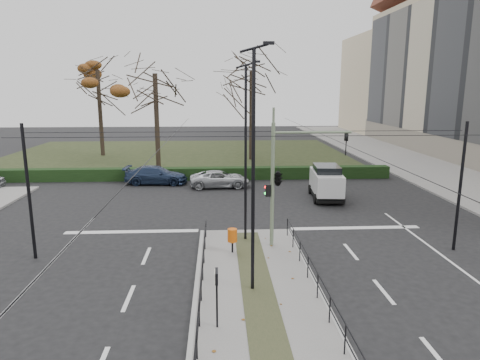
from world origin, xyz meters
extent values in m
plane|color=black|center=(0.00, 0.00, 0.00)|extent=(140.00, 140.00, 0.00)
cube|color=slate|center=(0.00, -2.50, 0.07)|extent=(4.40, 15.00, 0.14)
cube|color=slate|center=(18.00, 22.00, 0.07)|extent=(8.00, 90.00, 0.14)
cube|color=black|center=(-6.00, 32.00, 0.05)|extent=(38.00, 26.00, 0.10)
cube|color=black|center=(-6.00, 18.60, 0.50)|extent=(38.00, 1.00, 1.00)
cube|color=#202228|center=(21.95, 24.00, 9.90)|extent=(0.10, 50.96, 14.76)
cylinder|color=black|center=(-2.05, 4.00, 0.59)|extent=(0.04, 0.04, 0.90)
cylinder|color=black|center=(2.05, 4.00, 0.59)|extent=(0.04, 0.04, 0.90)
cylinder|color=black|center=(-2.05, -2.60, 1.04)|extent=(0.04, 13.20, 0.04)
cylinder|color=black|center=(2.05, -2.60, 1.04)|extent=(0.04, 13.20, 0.04)
cylinder|color=black|center=(-9.60, 2.00, 3.00)|extent=(0.14, 0.14, 6.00)
cylinder|color=black|center=(9.60, 2.00, 3.00)|extent=(0.14, 0.14, 6.00)
cylinder|color=black|center=(0.00, 1.00, 5.50)|extent=(20.00, 0.02, 0.02)
cylinder|color=black|center=(0.00, 3.00, 5.50)|extent=(20.00, 0.02, 0.02)
cylinder|color=black|center=(-3.50, -2.00, 5.30)|extent=(0.02, 34.00, 0.02)
cylinder|color=black|center=(3.50, -2.00, 5.30)|extent=(0.02, 34.00, 0.02)
cylinder|color=slate|center=(1.08, 2.68, 3.03)|extent=(0.18, 0.18, 5.78)
cylinder|color=slate|center=(2.86, 2.68, 5.48)|extent=(3.56, 0.11, 0.11)
imported|color=black|center=(4.42, 2.68, 4.92)|extent=(0.17, 0.21, 1.00)
imported|color=black|center=(1.33, 2.68, 3.48)|extent=(0.59, 2.23, 0.89)
cube|color=black|center=(0.88, 2.68, 2.81)|extent=(0.24, 0.18, 0.56)
sphere|color=#FF0C0C|center=(0.77, 2.68, 2.98)|extent=(0.12, 0.12, 0.12)
sphere|color=#0CE533|center=(0.77, 2.68, 2.68)|extent=(0.12, 0.12, 0.12)
cylinder|color=black|center=(-0.80, 1.87, 0.41)|extent=(0.09, 0.09, 0.54)
cylinder|color=#C9520B|center=(-0.80, 1.87, 0.95)|extent=(0.43, 0.43, 0.59)
cylinder|color=black|center=(-1.50, -4.31, 1.03)|extent=(0.06, 0.06, 1.78)
cube|color=black|center=(-1.50, -4.31, 1.83)|extent=(0.09, 0.49, 0.37)
cube|color=white|center=(-1.55, -4.31, 1.83)|extent=(0.02, 0.43, 0.31)
cylinder|color=black|center=(-0.19, -1.77, 4.43)|extent=(0.13, 0.13, 8.58)
cube|color=black|center=(0.29, -1.77, 8.88)|extent=(0.38, 0.15, 0.11)
cylinder|color=black|center=(-0.10, 3.59, 4.30)|extent=(0.12, 0.12, 8.31)
cube|color=black|center=(0.37, 3.59, 8.61)|extent=(0.36, 0.15, 0.10)
imported|color=#202E4B|center=(-6.31, 17.09, 0.71)|extent=(5.04, 2.35, 1.42)
imported|color=#ACAFB4|center=(-1.27, 15.69, 0.63)|extent=(4.66, 2.31, 1.27)
cube|color=silver|center=(5.98, 11.78, 1.18)|extent=(2.12, 4.33, 1.36)
cube|color=black|center=(5.98, 11.78, 2.00)|extent=(1.82, 2.44, 0.63)
cube|color=black|center=(5.98, 11.78, 0.30)|extent=(2.16, 4.42, 0.18)
cylinder|color=black|center=(6.74, 10.33, 0.33)|extent=(0.28, 0.68, 0.66)
cylinder|color=black|center=(4.98, 10.48, 0.33)|extent=(0.28, 0.68, 0.66)
cylinder|color=black|center=(6.98, 13.09, 0.33)|extent=(0.28, 0.68, 0.66)
cylinder|color=black|center=(5.22, 13.24, 0.33)|extent=(0.28, 0.68, 0.66)
cylinder|color=black|center=(-14.29, 31.89, 4.76)|extent=(0.44, 0.44, 9.32)
ellipsoid|color=#5B2F14|center=(-14.29, 31.89, 9.42)|extent=(7.48, 7.48, 5.86)
cylinder|color=black|center=(2.12, 28.13, 4.66)|extent=(0.44, 0.44, 9.11)
cylinder|color=black|center=(-6.99, 23.59, 4.43)|extent=(0.44, 0.44, 8.66)
camera|label=1|loc=(-1.43, -16.39, 7.40)|focal=32.00mm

